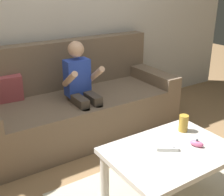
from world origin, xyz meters
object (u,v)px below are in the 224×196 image
object	(u,v)px
couch	(76,105)
nunchuk_pink	(197,143)
person_seated_on_couch	(82,87)
soda_can	(183,123)
coffee_table	(170,160)
game_remote_white_near_edge	(168,149)

from	to	relation	value
couch	nunchuk_pink	world-z (taller)	couch
person_seated_on_couch	nunchuk_pink	world-z (taller)	person_seated_on_couch
person_seated_on_couch	soda_can	bearing A→B (deg)	-72.54
couch	coffee_table	size ratio (longest dim) A/B	2.42
person_seated_on_couch	coffee_table	xyz separation A→B (m)	(0.06, -1.12, -0.18)
person_seated_on_couch	game_remote_white_near_edge	distance (m)	1.11
game_remote_white_near_edge	soda_can	xyz separation A→B (m)	(0.27, 0.13, 0.05)
person_seated_on_couch	coffee_table	size ratio (longest dim) A/B	1.18
couch	game_remote_white_near_edge	distance (m)	1.30
game_remote_white_near_edge	nunchuk_pink	bearing A→B (deg)	-18.89
nunchuk_pink	coffee_table	bearing A→B (deg)	161.61
couch	nunchuk_pink	xyz separation A→B (m)	(0.21, -1.36, 0.17)
coffee_table	couch	bearing A→B (deg)	91.67
couch	coffee_table	xyz separation A→B (m)	(0.04, -1.30, 0.07)
couch	person_seated_on_couch	distance (m)	0.31
game_remote_white_near_edge	soda_can	bearing A→B (deg)	26.10
coffee_table	nunchuk_pink	xyz separation A→B (m)	(0.17, -0.06, 0.10)
coffee_table	game_remote_white_near_edge	xyz separation A→B (m)	(-0.02, 0.01, 0.09)
game_remote_white_near_edge	soda_can	world-z (taller)	soda_can
person_seated_on_couch	soda_can	distance (m)	1.02
coffee_table	soda_can	distance (m)	0.32
coffee_table	person_seated_on_couch	bearing A→B (deg)	92.88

